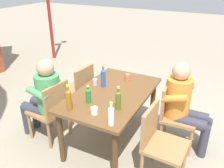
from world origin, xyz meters
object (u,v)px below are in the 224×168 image
dining_table (112,99)px  chair_near_left (159,140)px  person_in_white_shirt (44,95)px  backpack_by_far_side (125,89)px  bottle_amber (69,99)px  bottle_green (88,95)px  cup_steel (95,82)px  bottle_clear (111,115)px  chair_near_right (173,112)px  bottle_olive (118,99)px  bottle_blue (103,77)px  person_in_plaid_shirt (184,103)px  chair_far_left (52,108)px  cup_white (94,111)px  cup_terracotta (127,77)px  chair_far_right (79,89)px

dining_table → chair_near_left: size_ratio=1.66×
person_in_white_shirt → backpack_by_far_side: (1.44, -0.54, -0.43)m
bottle_amber → bottle_green: size_ratio=1.38×
bottle_amber → chair_near_left: bearing=-75.3°
cup_steel → bottle_clear: bearing=-139.7°
chair_near_right → bottle_green: 1.16m
bottle_olive → bottle_blue: 0.60m
bottle_olive → bottle_green: 0.38m
person_in_plaid_shirt → chair_far_left: bearing=112.5°
chair_near_left → bottle_clear: 0.65m
dining_table → chair_near_left: bearing=-113.5°
chair_far_left → bottle_blue: size_ratio=2.76×
bottle_amber → backpack_by_far_side: (1.69, 0.07, -0.66)m
chair_far_left → chair_near_left: size_ratio=1.00×
person_in_plaid_shirt → cup_white: size_ratio=14.58×
person_in_plaid_shirt → bottle_green: person_in_plaid_shirt is taller
chair_near_left → person_in_white_shirt: size_ratio=0.74×
backpack_by_far_side → chair_far_left: bearing=163.3°
bottle_blue → bottle_amber: 0.68m
bottle_blue → bottle_clear: 0.88m
person_in_plaid_shirt → bottle_green: 1.21m
chair_near_right → cup_terracotta: 0.79m
dining_table → chair_near_left: 0.82m
person_in_white_shirt → bottle_green: 0.74m
chair_near_left → bottle_amber: bearing=104.7°
bottle_blue → cup_white: size_ratio=3.90×
bottle_blue → cup_terracotta: bottle_blue is taller
chair_near_right → backpack_by_far_side: chair_near_right is taller
chair_far_left → cup_terracotta: chair_far_left is taller
bottle_clear → cup_terracotta: size_ratio=2.81×
chair_far_right → cup_steel: chair_far_right is taller
dining_table → chair_far_left: 0.83m
bottle_green → cup_terracotta: bearing=-11.5°
bottle_olive → person_in_plaid_shirt: bearing=-43.1°
chair_near_right → person_in_white_shirt: 1.72m
person_in_plaid_shirt → bottle_green: size_ratio=5.32×
chair_far_left → bottle_green: size_ratio=3.93×
chair_near_left → cup_terracotta: bearing=43.4°
person_in_white_shirt → bottle_blue: (0.42, -0.67, 0.23)m
bottle_olive → cup_white: (-0.21, 0.18, -0.08)m
dining_table → cup_terracotta: bearing=-3.4°
bottle_green → cup_white: 0.27m
cup_white → chair_far_left: bearing=75.8°
dining_table → backpack_by_far_side: (1.11, 0.31, -0.43)m
bottle_amber → person_in_plaid_shirt: bearing=-50.4°
chair_near_left → bottle_blue: bottle_blue is taller
dining_table → bottle_amber: bearing=157.3°
dining_table → backpack_by_far_side: dining_table is taller
chair_near_left → cup_white: (-0.22, 0.68, 0.30)m
person_in_plaid_shirt → cup_white: bearing=137.4°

